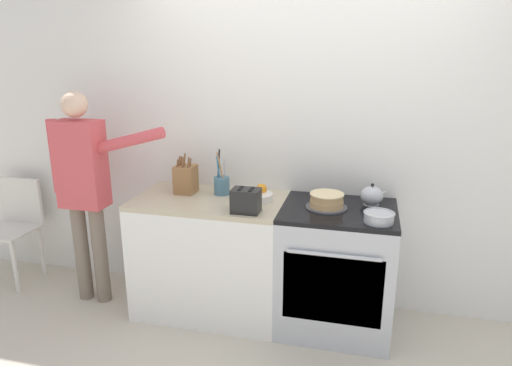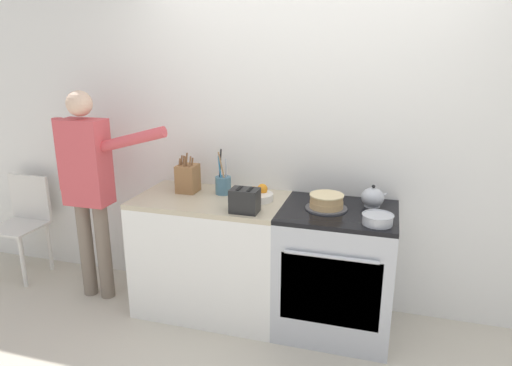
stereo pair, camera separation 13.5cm
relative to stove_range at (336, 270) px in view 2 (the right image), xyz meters
The scene contains 13 objects.
ground_plane 0.61m from the stove_range, 129.95° to the right, with size 16.00×16.00×0.00m, color beige.
wall_back 0.96m from the stove_range, 127.81° to the left, with size 8.00×0.04×2.60m.
counter_cabinet 0.93m from the stove_range, behind, with size 1.08×0.65×0.89m.
stove_range is the anchor object (origin of this frame).
layer_cake 0.50m from the stove_range, behind, with size 0.28×0.28×0.10m.
tea_kettle 0.57m from the stove_range, 33.69° to the left, with size 0.19×0.15×0.15m.
mixing_bowl 0.58m from the stove_range, 37.07° to the right, with size 0.19×0.19×0.07m.
knife_block 1.27m from the stove_range, behind, with size 0.14×0.16×0.30m.
utensil_crock 1.02m from the stove_range, behind, with size 0.12×0.12×0.33m.
fruit_bowl 0.75m from the stove_range, behind, with size 0.21×0.21×0.11m.
toaster 0.82m from the stove_range, 160.30° to the right, with size 0.20×0.13×0.16m.
person_baker 1.95m from the stove_range, behind, with size 0.93×0.20×1.64m.
dining_chair 2.73m from the stove_range, behind, with size 0.40×0.40×0.87m.
Camera 2 is at (0.55, -2.60, 1.93)m, focal length 32.00 mm.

